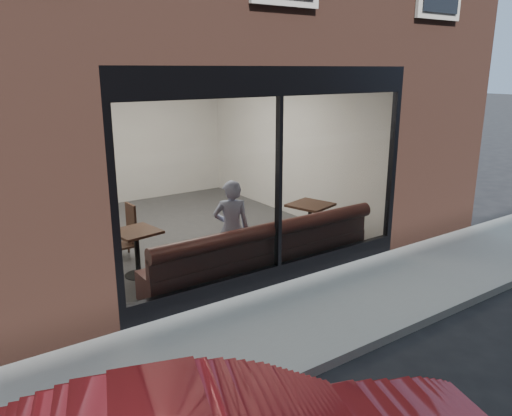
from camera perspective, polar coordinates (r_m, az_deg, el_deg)
ground at (r=6.40m, az=14.00°, el=-14.51°), size 120.00×120.00×0.00m
sidewalk_near at (r=7.00m, az=7.77°, el=-11.34°), size 40.00×2.00×0.01m
kerb_near at (r=6.34m, az=14.38°, el=-14.21°), size 40.00×0.10×0.12m
host_building_pier_right at (r=14.15m, az=0.05°, el=9.29°), size 2.50×12.00×3.20m
host_building_backfill at (r=15.24m, az=-18.50°, el=8.95°), size 5.00×6.00×3.20m
cafe_floor at (r=10.06m, az=-7.74°, el=-2.72°), size 6.00×6.00×0.00m
cafe_ceiling at (r=9.56m, az=-8.46°, el=15.63°), size 6.00×6.00×0.00m
cafe_wall_back at (r=12.40m, az=-14.42°, el=7.90°), size 5.00×0.00×5.00m
cafe_wall_left at (r=8.87m, az=-22.60°, el=4.27°), size 0.00×6.00×6.00m
cafe_wall_right at (r=11.02m, az=3.62°, el=7.44°), size 0.00×6.00×6.00m
storefront_kick at (r=7.67m, az=2.48°, el=-7.53°), size 5.00×0.10×0.30m
storefront_header at (r=7.05m, az=2.76°, el=14.28°), size 5.00×0.10×0.40m
storefront_mullion at (r=7.23m, az=2.61°, el=2.72°), size 0.06×0.10×2.50m
storefront_glass at (r=7.21m, az=2.76°, el=2.67°), size 4.80×0.00×4.80m
banquette at (r=7.94m, az=0.73°, el=-6.11°), size 4.00×0.55×0.45m
person at (r=7.74m, az=-2.82°, el=-2.40°), size 0.67×0.57×1.55m
cafe_table_left at (r=7.91m, az=-13.57°, el=-2.66°), size 0.73×0.73×0.04m
cafe_table_right at (r=9.25m, az=6.24°, el=0.35°), size 0.86×0.86×0.05m
cafe_chair_left at (r=8.88m, az=-15.02°, el=-4.16°), size 0.39×0.39×0.04m
wall_poster at (r=8.04m, az=-20.90°, el=3.24°), size 0.02×0.63×0.84m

